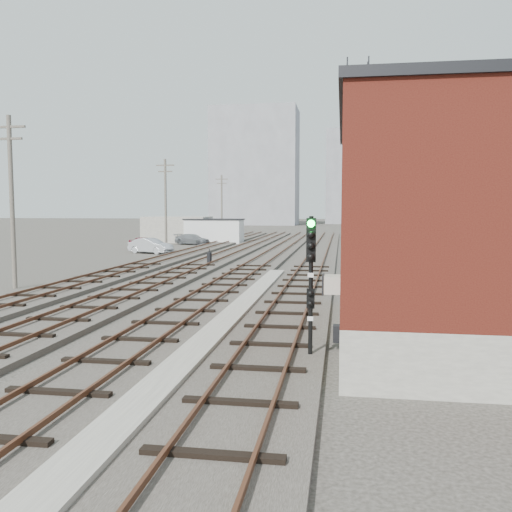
% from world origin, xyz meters
% --- Properties ---
extents(ground, '(320.00, 320.00, 0.00)m').
position_xyz_m(ground, '(0.00, 60.00, 0.00)').
color(ground, '#282621').
rests_on(ground, ground).
extents(track_right, '(3.20, 90.00, 0.39)m').
position_xyz_m(track_right, '(2.50, 39.00, 0.11)').
color(track_right, '#332D28').
rests_on(track_right, ground).
extents(track_mid_right, '(3.20, 90.00, 0.39)m').
position_xyz_m(track_mid_right, '(-1.50, 39.00, 0.11)').
color(track_mid_right, '#332D28').
rests_on(track_mid_right, ground).
extents(track_mid_left, '(3.20, 90.00, 0.39)m').
position_xyz_m(track_mid_left, '(-5.50, 39.00, 0.11)').
color(track_mid_left, '#332D28').
rests_on(track_mid_left, ground).
extents(track_left, '(3.20, 90.00, 0.39)m').
position_xyz_m(track_left, '(-9.50, 39.00, 0.11)').
color(track_left, '#332D28').
rests_on(track_left, ground).
extents(platform_curb, '(0.90, 28.00, 0.26)m').
position_xyz_m(platform_curb, '(0.50, 14.00, 0.13)').
color(platform_curb, gray).
rests_on(platform_curb, ground).
extents(brick_building, '(6.54, 12.20, 7.22)m').
position_xyz_m(brick_building, '(7.50, 12.00, 3.63)').
color(brick_building, gray).
rests_on(brick_building, ground).
extents(lattice_tower, '(1.60, 1.60, 15.00)m').
position_xyz_m(lattice_tower, '(5.50, 35.00, 7.50)').
color(lattice_tower, black).
rests_on(lattice_tower, ground).
extents(utility_pole_left_a, '(1.80, 0.24, 9.00)m').
position_xyz_m(utility_pole_left_a, '(-12.50, 20.00, 4.80)').
color(utility_pole_left_a, '#595147').
rests_on(utility_pole_left_a, ground).
extents(utility_pole_left_b, '(1.80, 0.24, 9.00)m').
position_xyz_m(utility_pole_left_b, '(-12.50, 45.00, 4.80)').
color(utility_pole_left_b, '#595147').
rests_on(utility_pole_left_b, ground).
extents(utility_pole_left_c, '(1.80, 0.24, 9.00)m').
position_xyz_m(utility_pole_left_c, '(-12.50, 70.00, 4.80)').
color(utility_pole_left_c, '#595147').
rests_on(utility_pole_left_c, ground).
extents(utility_pole_right_a, '(1.80, 0.24, 9.00)m').
position_xyz_m(utility_pole_right_a, '(6.50, 28.00, 4.80)').
color(utility_pole_right_a, '#595147').
rests_on(utility_pole_right_a, ground).
extents(utility_pole_right_b, '(1.80, 0.24, 9.00)m').
position_xyz_m(utility_pole_right_b, '(6.50, 58.00, 4.80)').
color(utility_pole_right_b, '#595147').
rests_on(utility_pole_right_b, ground).
extents(apartment_left, '(22.00, 14.00, 30.00)m').
position_xyz_m(apartment_left, '(-18.00, 135.00, 15.00)').
color(apartment_left, gray).
rests_on(apartment_left, ground).
extents(apartment_right, '(16.00, 12.00, 26.00)m').
position_xyz_m(apartment_right, '(8.00, 150.00, 13.00)').
color(apartment_right, gray).
rests_on(apartment_right, ground).
extents(shed_left, '(8.00, 5.00, 3.20)m').
position_xyz_m(shed_left, '(-16.00, 60.00, 1.60)').
color(shed_left, gray).
rests_on(shed_left, ground).
extents(shed_right, '(6.00, 6.00, 4.00)m').
position_xyz_m(shed_right, '(9.00, 70.00, 2.00)').
color(shed_right, gray).
rests_on(shed_right, ground).
extents(signal_mast, '(0.40, 0.41, 4.00)m').
position_xyz_m(signal_mast, '(3.70, 8.69, 2.34)').
color(signal_mast, gray).
rests_on(signal_mast, ground).
extents(switch_stand, '(0.34, 0.34, 1.15)m').
position_xyz_m(switch_stand, '(-5.20, 33.08, 0.54)').
color(switch_stand, black).
rests_on(switch_stand, ground).
extents(site_trailer, '(7.17, 3.28, 2.98)m').
position_xyz_m(site_trailer, '(-10.90, 58.57, 1.51)').
color(site_trailer, silver).
rests_on(site_trailer, ground).
extents(car_red, '(4.05, 2.62, 1.28)m').
position_xyz_m(car_red, '(-15.75, 48.05, 0.64)').
color(car_red, maroon).
rests_on(car_red, ground).
extents(car_silver, '(4.63, 2.87, 1.44)m').
position_xyz_m(car_silver, '(-13.21, 42.55, 0.72)').
color(car_silver, '#A5A8AD').
rests_on(car_silver, ground).
extents(car_grey, '(4.66, 2.93, 1.26)m').
position_xyz_m(car_grey, '(-12.73, 55.31, 0.63)').
color(car_grey, slate).
rests_on(car_grey, ground).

